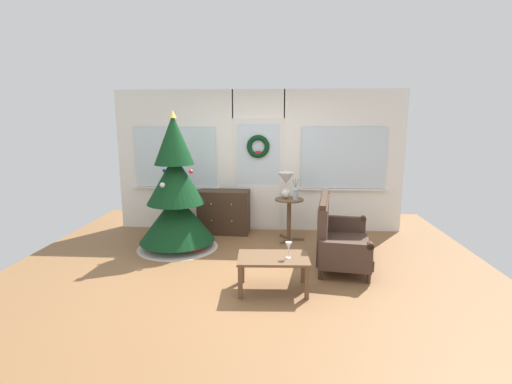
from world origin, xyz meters
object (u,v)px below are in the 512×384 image
Objects in this scene: christmas_tree at (176,198)px; dresser_cabinet at (224,212)px; table_lamp at (286,182)px; wine_glass at (289,246)px; gift_box at (194,245)px; settee_sofa at (337,237)px; coffee_table at (273,262)px; side_table at (289,211)px; flower_vase at (296,193)px.

dresser_cabinet is (0.63, 0.84, -0.42)m from christmas_tree.
table_lamp is 2.26× the size of wine_glass.
christmas_tree is 10.22× the size of gift_box.
settee_sofa is at bearing 53.88° from wine_glass.
coffee_table is at bearing 171.37° from wine_glass.
dresser_cabinet is 2.47m from coffee_table.
settee_sofa is at bearing -36.49° from dresser_cabinet.
dresser_cabinet is 1.11m from gift_box.
side_table is 3.69× the size of wine_glass.
settee_sofa reaches higher than coffee_table.
christmas_tree is 0.79m from gift_box.
settee_sofa is at bearing -54.95° from table_lamp.
table_lamp reaches higher than gift_box.
side_table is at bearing -17.38° from dresser_cabinet.
coffee_table is at bearing -68.03° from dresser_cabinet.
christmas_tree is at bearing -165.15° from side_table.
dresser_cabinet is 0.62× the size of settee_sofa.
christmas_tree is 1.88m from side_table.
flower_vase is (1.26, -0.42, 0.45)m from dresser_cabinet.
table_lamp reaches higher than side_table.
christmas_tree is at bearing 139.53° from wine_glass.
table_lamp is (1.10, -0.32, 0.61)m from dresser_cabinet.
side_table reaches higher than coffee_table.
settee_sofa is 1.22m from wine_glass.
table_lamp is 2.08× the size of gift_box.
table_lamp is 2.04m from wine_glass.
flower_vase reaches higher than coffee_table.
dresser_cabinet is at bearing 161.44° from flower_vase.
flower_vase reaches higher than side_table.
side_table is 3.40× the size of gift_box.
settee_sofa is (1.81, -1.34, -0.01)m from dresser_cabinet.
settee_sofa is 2.17m from gift_box.
christmas_tree is at bearing -163.44° from table_lamp.
christmas_tree is 2.35× the size of dresser_cabinet.
dresser_cabinet is at bearing 143.51° from settee_sofa.
settee_sofa is at bearing -11.65° from christmas_tree.
side_table is 1.95m from coffee_table.
coffee_table is at bearing -95.09° from table_lamp.
wine_glass is (-0.71, -0.97, 0.19)m from settee_sofa.
gift_box is (0.31, -0.18, -0.70)m from christmas_tree.
dresser_cabinet is at bearing 115.45° from wine_glass.
dresser_cabinet is 1.40m from flower_vase.
wine_glass is 1.98m from gift_box.
flower_vase is 1.84m from gift_box.
side_table is 2.06× the size of flower_vase.
christmas_tree reaches higher than side_table.
dresser_cabinet is 1.22m from side_table.
settee_sofa is 1.30m from coffee_table.
dresser_cabinet reaches higher than coffee_table.
flower_vase reaches higher than settee_sofa.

